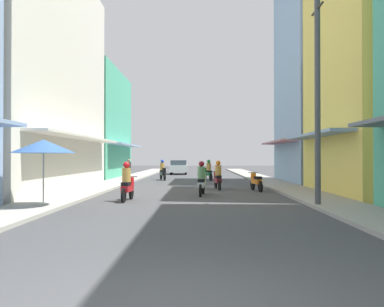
# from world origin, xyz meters

# --- Properties ---
(ground_plane) EXTENTS (113.23, 113.23, 0.00)m
(ground_plane) POSITION_xyz_m (0.00, 21.73, 0.00)
(ground_plane) COLOR #424244
(sidewalk_left) EXTENTS (2.09, 59.47, 0.12)m
(sidewalk_left) POSITION_xyz_m (-5.29, 21.73, 0.06)
(sidewalk_left) COLOR #ADA89E
(sidewalk_left) RESTS_ON ground
(sidewalk_right) EXTENTS (2.09, 59.47, 0.12)m
(sidewalk_right) POSITION_xyz_m (5.29, 21.73, 0.06)
(sidewalk_right) COLOR #9E9991
(sidewalk_right) RESTS_ON ground
(building_left_mid) EXTENTS (7.05, 13.53, 12.34)m
(building_left_mid) POSITION_xyz_m (-9.33, 16.09, 6.16)
(building_left_mid) COLOR silver
(building_left_mid) RESTS_ON ground
(building_left_far) EXTENTS (7.05, 10.45, 9.05)m
(building_left_far) POSITION_xyz_m (-9.33, 28.50, 4.52)
(building_left_far) COLOR #4CB28C
(building_left_far) RESTS_ON ground
(building_right_far) EXTENTS (7.05, 8.12, 14.35)m
(building_right_far) POSITION_xyz_m (9.33, 22.61, 7.17)
(building_right_far) COLOR #8CA5CC
(building_right_far) RESTS_ON ground
(motorbike_black) EXTENTS (0.73, 1.75, 1.58)m
(motorbike_black) POSITION_xyz_m (-2.44, 25.47, 0.70)
(motorbike_black) COLOR black
(motorbike_black) RESTS_ON ground
(motorbike_white) EXTENTS (0.55, 1.81, 1.58)m
(motorbike_white) POSITION_xyz_m (0.49, 13.43, 0.70)
(motorbike_white) COLOR black
(motorbike_white) RESTS_ON ground
(motorbike_green) EXTENTS (0.78, 1.73, 1.58)m
(motorbike_green) POSITION_xyz_m (1.02, 24.89, 0.70)
(motorbike_green) COLOR black
(motorbike_green) RESTS_ON ground
(motorbike_maroon) EXTENTS (0.55, 1.81, 1.58)m
(motorbike_maroon) POSITION_xyz_m (1.37, 16.82, 0.70)
(motorbike_maroon) COLOR black
(motorbike_maroon) RESTS_ON ground
(motorbike_red) EXTENTS (0.55, 1.81, 1.58)m
(motorbike_red) POSITION_xyz_m (-2.51, 11.14, 0.70)
(motorbike_red) COLOR black
(motorbike_red) RESTS_ON ground
(motorbike_orange) EXTENTS (0.59, 1.80, 0.96)m
(motorbike_orange) POSITION_xyz_m (3.32, 15.89, 0.50)
(motorbike_orange) COLOR black
(motorbike_orange) RESTS_ON ground
(parked_car) EXTENTS (1.86, 4.14, 1.45)m
(parked_car) POSITION_xyz_m (-1.76, 36.03, 0.74)
(parked_car) COLOR silver
(parked_car) RESTS_ON ground
(pedestrian_far) EXTENTS (0.34, 0.34, 1.63)m
(pedestrian_far) POSITION_xyz_m (-5.02, 25.28, 0.81)
(pedestrian_far) COLOR #99333F
(pedestrian_far) RESTS_ON ground
(vendor_umbrella) EXTENTS (2.12, 2.12, 2.34)m
(vendor_umbrella) POSITION_xyz_m (-4.84, 8.52, 2.12)
(vendor_umbrella) COLOR #99999E
(vendor_umbrella) RESTS_ON ground
(utility_pole) EXTENTS (0.20, 1.20, 7.53)m
(utility_pole) POSITION_xyz_m (4.49, 9.24, 3.85)
(utility_pole) COLOR #4C4C4F
(utility_pole) RESTS_ON ground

